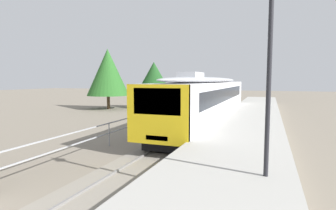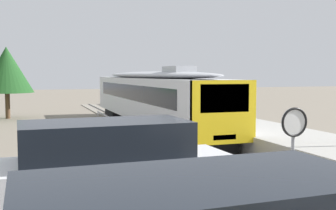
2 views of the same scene
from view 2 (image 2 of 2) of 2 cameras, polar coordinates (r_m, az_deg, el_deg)
ground_plane at (r=17.97m, az=-4.46°, el=-6.88°), size 160.00×160.00×0.00m
track_rails at (r=18.93m, az=4.42°, el=-6.20°), size 3.20×60.00×0.14m
commuter_train at (r=26.05m, az=-2.46°, el=1.36°), size 2.82×20.89×3.74m
station_platform at (r=20.35m, az=12.87°, el=-4.37°), size 3.90×60.00×0.90m
speed_limit_sign at (r=8.82m, az=16.98°, el=-4.71°), size 0.61×0.10×2.81m
carpark_fence at (r=8.57m, az=10.97°, el=-13.21°), size 0.06×36.06×1.25m
parked_van_white at (r=8.84m, az=-7.18°, el=-10.03°), size 4.94×2.06×2.51m
tree_behind_carpark at (r=34.49m, az=-21.40°, el=4.55°), size 4.05×4.05×5.61m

